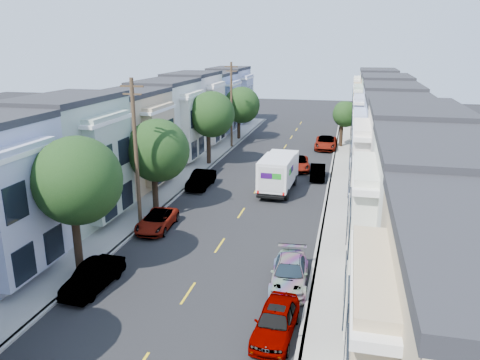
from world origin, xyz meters
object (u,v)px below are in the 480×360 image
object	(u,v)px
parked_left_c	(157,221)
parked_right_d	(326,143)
parked_right_a	(276,321)
parked_right_c	(318,172)
tree_c	(157,151)
utility_pole_near	(136,154)
tree_e	(241,105)
tree_far_r	(345,115)
utility_pole_far	(231,105)
parked_left_b	(93,277)
parked_right_b	(289,273)
fedex_truck	(278,171)
parked_left_d	(201,180)
tree_d	(211,115)
tree_b	(76,181)
lead_sedan	(298,163)

from	to	relation	value
parked_left_c	parked_right_d	world-z (taller)	parked_right_d
parked_right_a	parked_right_c	size ratio (longest dim) A/B	1.12
tree_c	utility_pole_near	size ratio (longest dim) A/B	0.70
utility_pole_near	parked_left_c	world-z (taller)	utility_pole_near
tree_e	utility_pole_near	world-z (taller)	utility_pole_near
tree_far_r	utility_pole_near	distance (m)	32.11
tree_e	utility_pole_far	size ratio (longest dim) A/B	0.69
tree_e	utility_pole_far	distance (m)	5.10
tree_e	parked_left_b	distance (m)	39.94
tree_far_r	parked_right_b	xyz separation A→B (m)	(-1.99, -35.18, -3.32)
parked_right_d	parked_right_b	bearing A→B (deg)	-90.75
fedex_truck	parked_left_d	size ratio (longest dim) A/B	1.49
parked_left_c	tree_c	bearing A→B (deg)	107.01
tree_c	utility_pole_far	size ratio (longest dim) A/B	0.70
parked_right_b	parked_right_d	world-z (taller)	parked_right_d
parked_right_d	parked_left_c	bearing A→B (deg)	-109.96
parked_right_c	parked_left_b	bearing A→B (deg)	-115.85
parked_left_c	parked_right_d	distance (m)	29.77
parked_left_c	tree_d	bearing A→B (deg)	91.24
parked_right_d	tree_far_r	bearing A→B (deg)	36.08
tree_b	parked_left_c	bearing A→B (deg)	78.42
lead_sedan	parked_right_d	distance (m)	10.56
parked_left_c	parked_right_d	bearing A→B (deg)	67.52
tree_d	parked_left_b	bearing A→B (deg)	-86.93
tree_e	parked_left_d	bearing A→B (deg)	-86.28
parked_right_c	tree_d	bearing A→B (deg)	162.66
tree_c	parked_right_a	distance (m)	18.32
tree_far_r	utility_pole_far	distance (m)	13.64
tree_c	parked_left_c	xyz separation A→B (m)	(1.40, -3.79, -4.00)
utility_pole_far	fedex_truck	distance (m)	18.21
tree_d	parked_right_c	xyz separation A→B (m)	(11.20, -2.86, -4.61)
parked_left_c	parked_right_c	size ratio (longest dim) A/B	1.13
parked_left_b	parked_right_c	distance (m)	25.25
tree_d	lead_sedan	distance (m)	10.14
parked_right_a	parked_right_c	world-z (taller)	parked_right_a
tree_d	tree_far_r	world-z (taller)	tree_d
parked_right_b	tree_c	bearing A→B (deg)	136.52
parked_right_a	parked_right_d	bearing A→B (deg)	92.96
utility_pole_far	fedex_truck	world-z (taller)	utility_pole_far
utility_pole_near	parked_right_b	distance (m)	13.44
tree_d	tree_far_r	xyz separation A→B (m)	(13.20, 11.79, -1.26)
parked_left_c	tree_b	bearing A→B (deg)	-104.85
tree_d	tree_e	world-z (taller)	tree_d
tree_c	parked_left_b	distance (m)	12.80
tree_far_r	lead_sedan	world-z (taller)	tree_far_r
utility_pole_far	parked_right_d	bearing A→B (deg)	8.91
utility_pole_far	parked_left_d	bearing A→B (deg)	-85.15
tree_c	tree_d	bearing A→B (deg)	90.00
tree_d	tree_far_r	size ratio (longest dim) A/B	1.36
utility_pole_far	parked_left_c	size ratio (longest dim) A/B	2.28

